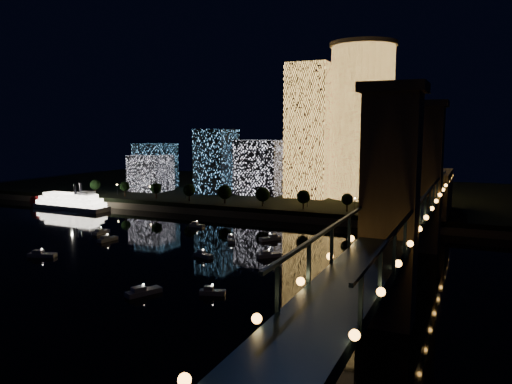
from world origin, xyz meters
TOP-DOWN VIEW (x-y plane):
  - ground at (0.00, 0.00)m, footprint 520.00×520.00m
  - far_bank at (0.00, 160.00)m, footprint 420.00×160.00m
  - seawall at (0.00, 82.00)m, footprint 420.00×6.00m
  - tower_cylindrical at (25.03, 135.55)m, footprint 34.00×34.00m
  - tower_rectangular at (-0.59, 128.86)m, footprint 21.81×21.81m
  - midrise_blocks at (-62.72, 124.36)m, footprint 90.51×32.13m
  - truss_bridge at (65.00, 3.72)m, footprint 13.00×266.00m
  - riverboat at (-109.81, 67.28)m, footprint 47.42×12.00m
  - motorboats at (-2.85, 13.37)m, footprint 113.07×85.33m
  - esplanade_trees at (-26.30, 88.00)m, footprint 165.91×6.81m
  - street_lamps at (-34.00, 94.00)m, footprint 132.70×0.70m

SIDE VIEW (x-z plane):
  - ground at x=0.00m, z-range 0.00..0.00m
  - motorboats at x=-2.85m, z-range -0.58..2.20m
  - seawall at x=0.00m, z-range 0.00..3.00m
  - far_bank at x=0.00m, z-range 0.00..5.00m
  - riverboat at x=-109.81m, z-range -3.45..10.71m
  - street_lamps at x=-34.00m, z-range 6.20..11.85m
  - esplanade_trees at x=-26.30m, z-range 6.02..14.92m
  - truss_bridge at x=65.00m, z-range -8.75..41.25m
  - midrise_blocks at x=-62.72m, z-range 1.85..37.60m
  - tower_rectangular at x=-0.59m, z-range 5.00..74.39m
  - tower_cylindrical at x=25.03m, z-range 5.13..84.39m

